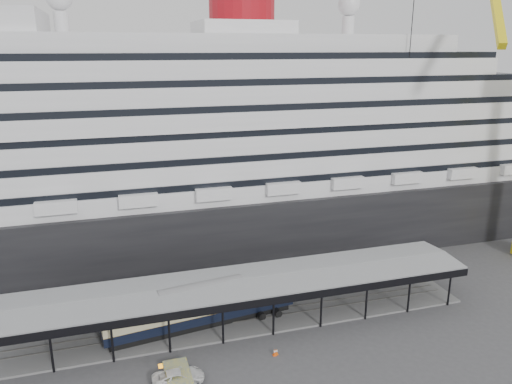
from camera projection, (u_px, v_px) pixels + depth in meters
ground at (251, 343)px, 54.51m from camera, size 200.00×200.00×0.00m
cruise_ship at (194, 131)px, 78.77m from camera, size 130.00×30.00×43.90m
platform_canopy at (239, 302)px, 58.44m from camera, size 56.00×9.18×5.30m
port_truck at (178, 377)px, 47.84m from camera, size 5.04×2.40×1.39m
pullman_carriage at (202, 305)px, 57.13m from camera, size 22.59×5.93×22.00m
traffic_cone_left at (183, 372)px, 49.18m from camera, size 0.39×0.39×0.68m
traffic_cone_mid at (275, 352)px, 52.27m from camera, size 0.43×0.43×0.80m
traffic_cone_right at (277, 351)px, 52.45m from camera, size 0.40×0.40×0.70m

